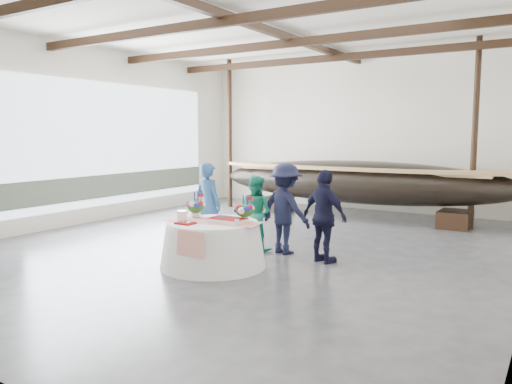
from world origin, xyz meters
The scene contains 13 objects.
floor centered at (0.00, 0.00, 0.00)m, with size 10.00×12.00×0.01m, color #3D3D42.
wall_back centered at (0.00, 6.00, 2.25)m, with size 10.00×0.02×4.50m, color silver.
wall_left centered at (-5.00, 0.00, 2.25)m, with size 0.02×12.00×4.50m, color silver.
ceiling centered at (0.00, 0.00, 4.50)m, with size 10.00×12.00×0.01m, color white.
pavilion_structure centered at (0.00, 0.75, 4.00)m, with size 9.80×11.76×4.50m.
open_bay centered at (-4.95, 1.00, 1.83)m, with size 0.03×7.00×3.20m.
longboat_display centered at (0.66, 4.24, 1.00)m, with size 8.32×1.66×1.56m.
banquet_table centered at (0.29, -1.72, 0.39)m, with size 1.82×1.82×0.78m.
tabletop_items centered at (0.27, -1.58, 0.93)m, with size 1.75×0.95×0.40m.
guest_woman_blue centered at (-0.77, -0.45, 0.85)m, with size 0.62×0.41×1.70m, color navy.
guest_woman_teal centered at (0.28, -0.34, 0.74)m, with size 0.72×0.56×1.47m, color #1C916F.
guest_man_left centered at (0.88, -0.22, 0.86)m, with size 1.11×0.64×1.72m, color black.
guest_man_right centered at (1.81, -0.47, 0.83)m, with size 0.97×0.40×1.65m, color black.
Camera 1 is at (5.35, -8.46, 2.28)m, focal length 35.00 mm.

